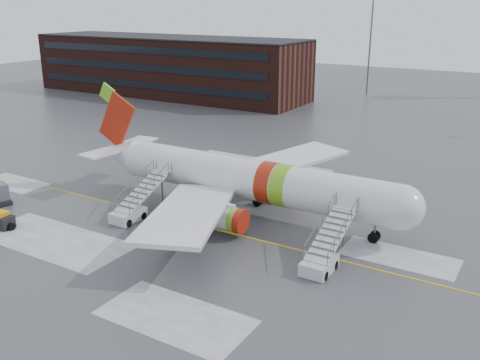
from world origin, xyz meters
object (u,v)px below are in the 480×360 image
Objects in this scene: airstair_aft at (134,208)px; baggage_tractor at (1,221)px; pushback_tug at (191,216)px; airliner at (242,178)px; airstair_fwd at (323,255)px.

airstair_aft is 11.67m from baggage_tractor.
baggage_tractor is at bearing -146.55° from pushback_tug.
airstair_aft is (-7.89, -6.54, -2.35)m from airliner.
airstair_aft reaches higher than pushback_tug.
baggage_tractor is at bearing -164.28° from airstair_fwd.
airliner reaches higher than airstair_aft.
airstair_fwd is 2.65× the size of baggage_tractor.
airliner reaches higher than baggage_tractor.
airstair_aft is at bearing 41.86° from baggage_tractor.
airstair_fwd is at bearing 15.72° from baggage_tractor.
airstair_aft reaches higher than baggage_tractor.
pushback_tug is 16.96m from baggage_tractor.
pushback_tug reaches higher than baggage_tractor.
airstair_aft is 5.69m from pushback_tug.
airstair_aft is 2.16× the size of pushback_tug.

